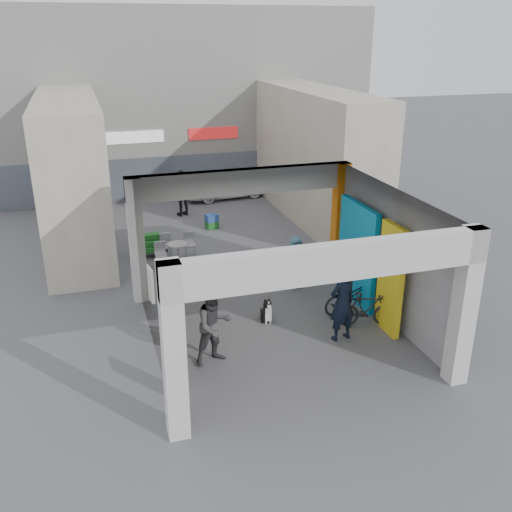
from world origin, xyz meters
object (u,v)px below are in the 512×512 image
object	(u,v)px
produce_stand	(150,248)
white_van	(225,184)
man_back_turned	(214,325)
bicycle_front	(351,296)
cafe_set	(173,253)
man_elderly	(295,262)
man_with_dog	(342,303)
border_collie	(267,312)
bicycle_rear	(366,309)
man_crates	(183,193)

from	to	relation	value
produce_stand	white_van	bearing A→B (deg)	36.72
man_back_turned	bicycle_front	xyz separation A→B (m)	(4.06, 1.37, -0.48)
cafe_set	produce_stand	distance (m)	0.99
man_elderly	cafe_set	bearing A→B (deg)	138.67
produce_stand	man_elderly	bearing A→B (deg)	-63.79
man_elderly	bicycle_front	xyz separation A→B (m)	(0.86, -1.93, -0.33)
man_with_dog	bicycle_front	world-z (taller)	man_with_dog
cafe_set	border_collie	bearing A→B (deg)	-71.37
bicycle_front	bicycle_rear	xyz separation A→B (m)	(0.00, -0.88, 0.02)
border_collie	man_elderly	size ratio (longest dim) A/B	0.45
produce_stand	border_collie	distance (m)	5.98
man_with_dog	man_back_turned	distance (m)	3.17
cafe_set	produce_stand	xyz separation A→B (m)	(-0.66, 0.74, -0.01)
man_elderly	bicycle_rear	distance (m)	2.95
cafe_set	bicycle_front	bearing A→B (deg)	-50.90
white_van	cafe_set	bearing A→B (deg)	147.12
produce_stand	man_crates	xyz separation A→B (m)	(1.88, 4.08, 0.64)
bicycle_rear	white_van	bearing A→B (deg)	19.57
man_with_dog	man_elderly	world-z (taller)	man_with_dog
man_crates	bicycle_front	xyz separation A→B (m)	(2.74, -9.69, -0.48)
border_collie	white_van	world-z (taller)	white_van
man_elderly	man_crates	distance (m)	7.99
border_collie	man_with_dog	xyz separation A→B (m)	(1.45, -1.36, 0.69)
bicycle_front	white_van	distance (m)	11.75
man_elderly	white_van	bearing A→B (deg)	90.09
cafe_set	man_elderly	bearing A→B (deg)	-43.58
man_elderly	bicycle_rear	bearing A→B (deg)	-70.63
man_back_turned	man_elderly	size ratio (longest dim) A/B	1.19
man_with_dog	man_crates	xyz separation A→B (m)	(-1.85, 10.98, -0.04)
border_collie	man_elderly	world-z (taller)	man_elderly
white_van	man_crates	bearing A→B (deg)	126.24
man_back_turned	man_elderly	world-z (taller)	man_back_turned
man_crates	white_van	bearing A→B (deg)	-158.93
man_with_dog	bicycle_front	bearing A→B (deg)	-135.94
man_crates	bicycle_rear	bearing A→B (deg)	83.30
cafe_set	man_back_turned	xyz separation A→B (m)	(-0.10, -6.25, 0.63)
produce_stand	bicycle_rear	world-z (taller)	bicycle_rear
cafe_set	man_with_dog	size ratio (longest dim) A/B	0.73
cafe_set	man_elderly	size ratio (longest dim) A/B	0.90
produce_stand	man_elderly	world-z (taller)	man_elderly
man_back_turned	white_van	distance (m)	13.60
man_crates	bicycle_front	world-z (taller)	man_crates
bicycle_front	bicycle_rear	bearing A→B (deg)	168.10
bicycle_rear	man_crates	bearing A→B (deg)	31.89
produce_stand	border_collie	xyz separation A→B (m)	(2.28, -5.53, -0.01)
man_back_turned	man_elderly	xyz separation A→B (m)	(3.20, 3.30, -0.15)
border_collie	bicycle_front	size ratio (longest dim) A/B	0.41
produce_stand	border_collie	bearing A→B (deg)	-86.97
produce_stand	man_back_turned	size ratio (longest dim) A/B	0.60
man_back_turned	border_collie	bearing A→B (deg)	24.80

